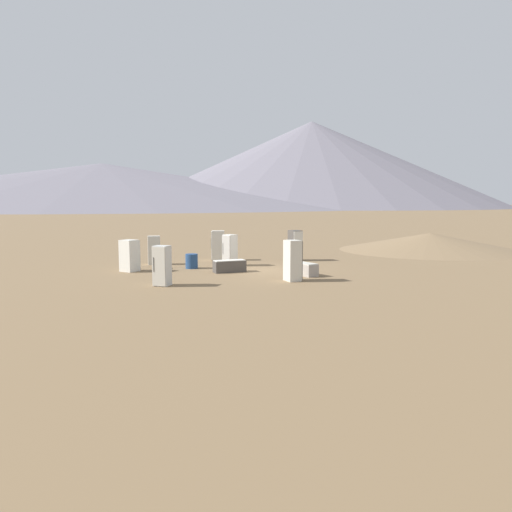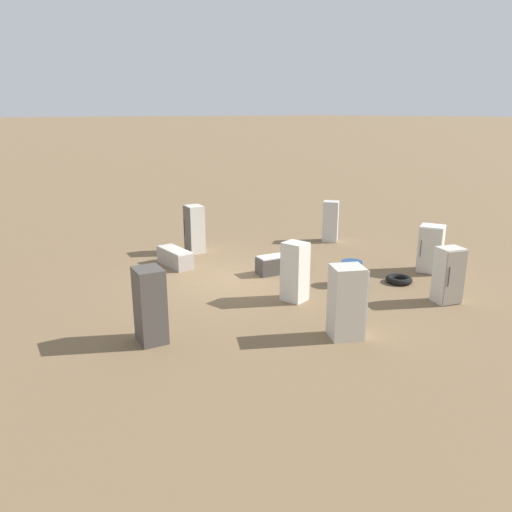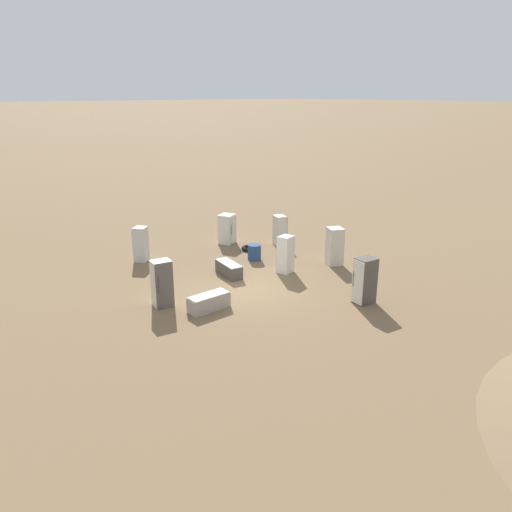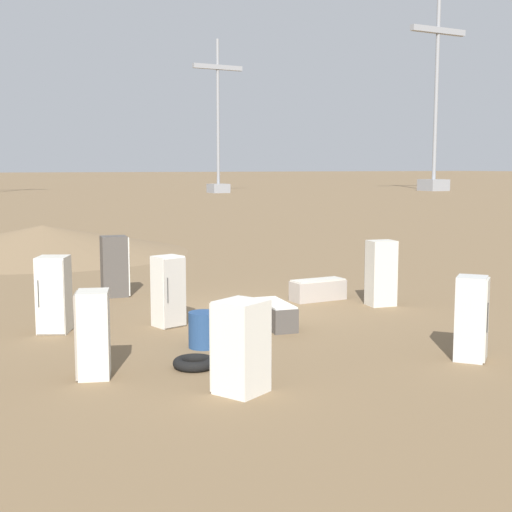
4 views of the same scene
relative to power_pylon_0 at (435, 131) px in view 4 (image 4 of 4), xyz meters
The scene contains 15 objects.
ground_plane 101.89m from the power_pylon_0, 44.91° to the left, with size 1000.00×1000.00×0.00m, color brown.
dirt_mound 92.92m from the power_pylon_0, 36.89° to the left, with size 13.01×13.01×1.25m.
power_pylon_0 is the anchor object (origin of this frame).
power_pylon_1 35.76m from the power_pylon_0, 13.26° to the right, with size 7.81×2.68×22.32m.
discarded_fridge_0 108.31m from the power_pylon_0, 44.28° to the left, with size 0.78×0.82×1.61m.
discarded_fridge_1 105.26m from the power_pylon_0, 47.90° to the left, with size 0.85×0.85×1.69m.
discarded_fridge_2 105.41m from the power_pylon_0, 42.80° to the left, with size 0.96×1.00×1.79m.
discarded_fridge_3 108.41m from the power_pylon_0, 45.80° to the left, with size 1.00×1.01×1.60m.
discarded_fridge_4 99.70m from the power_pylon_0, 45.62° to the left, with size 1.62×0.63×0.61m.
discarded_fridge_5 104.01m from the power_pylon_0, 44.05° to the left, with size 0.75×0.72×1.72m.
discarded_fridge_6 103.42m from the power_pylon_0, 45.44° to the left, with size 0.85×1.69×0.61m.
discarded_fridge_7 100.88m from the power_pylon_0, 42.23° to the left, with size 0.86×0.72×1.82m.
discarded_fridge_8 99.95m from the power_pylon_0, 46.67° to the left, with size 0.82×0.74×1.82m.
scrap_tire 107.28m from the power_pylon_0, 45.11° to the left, with size 0.84×0.84×0.20m.
rusty_barrel 105.73m from the power_pylon_0, 44.90° to the left, with size 0.65×0.65×0.77m.
Camera 4 is at (8.92, 16.38, 3.85)m, focal length 50.00 mm.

